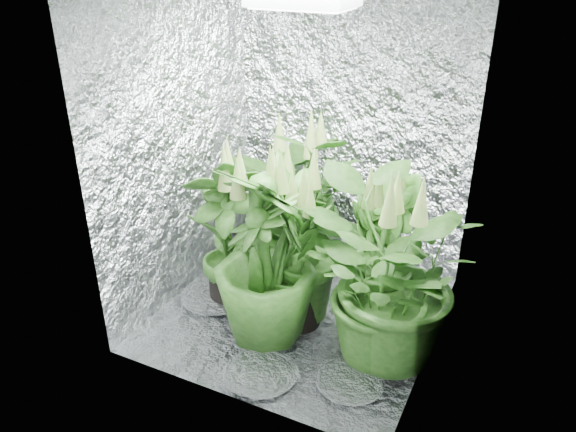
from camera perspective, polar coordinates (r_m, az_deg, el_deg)
The scene contains 11 objects.
ground at distance 3.53m, azimuth 1.16°, elevation -9.76°, with size 1.60×1.60×0.00m, color silver.
walls at distance 3.05m, azimuth 1.33°, elevation 5.59°, with size 1.62×1.62×2.00m.
plant_a at distance 3.85m, azimuth 0.95°, elevation 2.46°, with size 1.07×1.07×1.12m.
plant_b at distance 3.41m, azimuth 0.32°, elevation -1.91°, with size 0.67×0.67×1.03m.
plant_c at distance 3.23m, azimuth 9.30°, elevation -3.88°, with size 0.65×0.65×1.02m.
plant_d at distance 3.06m, azimuth -2.37°, elevation -4.28°, with size 0.72×0.72×1.13m.
plant_e at distance 2.91m, azimuth 10.13°, elevation -6.45°, with size 1.14×1.14×1.10m.
plant_f at distance 3.41m, azimuth -6.09°, elevation -1.59°, with size 0.72×0.72×1.07m.
plant_g at distance 3.20m, azimuth 1.25°, elevation -4.05°, with size 0.53×0.53×1.00m.
circulation_fan at distance 3.57m, azimuth 12.61°, elevation -7.30°, with size 0.15×0.29×0.33m.
plant_label at distance 3.13m, azimuth -1.59°, elevation -8.32°, with size 0.04×0.01×0.07m, color white.
Camera 1 is at (1.19, -2.60, 2.08)m, focal length 35.00 mm.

